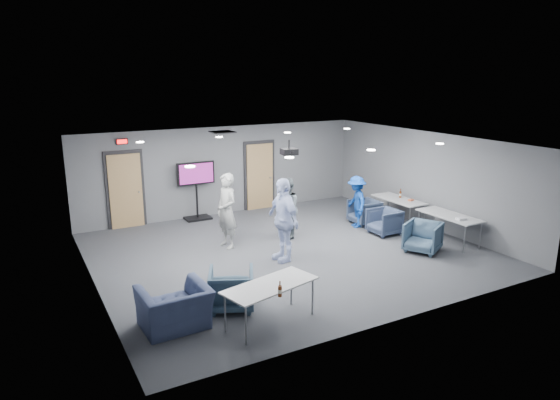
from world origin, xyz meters
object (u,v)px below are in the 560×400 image
person_d (356,202)px  bottle_right (400,194)px  table_right_a (399,201)px  person_a (227,211)px  chair_right_a (364,212)px  table_front_left (270,287)px  chair_front_a (231,289)px  person_c (283,220)px  table_right_b (449,217)px  bottle_front (280,291)px  chair_front_b (175,308)px  chair_right_b (384,222)px  chair_right_c (423,237)px  tv_stand (197,187)px  projector (289,151)px  person_b (287,209)px

person_d → bottle_right: size_ratio=5.46×
table_right_a → bottle_right: bearing=-53.7°
person_a → chair_right_a: bearing=79.7°
table_front_left → person_d: bearing=24.8°
chair_front_a → bottle_right: (6.55, 2.76, 0.45)m
person_a → person_c: 1.66m
table_front_left → table_right_b: bearing=1.0°
bottle_front → person_c: bearing=60.1°
chair_front_b → chair_right_b: bearing=-162.9°
chair_right_c → chair_front_b: 6.52m
person_c → chair_front_b: 3.79m
chair_front_b → chair_right_a: bearing=-155.7°
person_c → chair_right_c: person_c is taller
chair_right_c → table_right_a: size_ratio=0.48×
chair_right_b → chair_front_a: chair_front_a is taller
person_d → tv_stand: (-3.69, 2.91, 0.25)m
bottle_front → table_front_left: bearing=80.5°
tv_stand → projector: bearing=-68.9°
person_d → bottle_front: bearing=-31.3°
chair_right_b → bottle_front: bearing=-56.4°
table_right_a → projector: size_ratio=4.07×
bottle_front → tv_stand: 7.34m
table_right_a → table_right_b: 1.90m
chair_right_c → bottle_right: bearing=122.7°
projector → table_front_left: bearing=-116.8°
chair_front_b → projector: bearing=-146.2°
chair_front_b → person_d: bearing=-155.2°
person_a → person_c: (0.79, -1.45, 0.04)m
chair_front_b → person_c: bearing=-151.1°
person_a → bottle_right: (5.30, -0.39, -0.12)m
chair_right_b → table_right_a: 1.23m
chair_right_a → projector: 3.53m
person_b → chair_right_c: bearing=68.1°
chair_front_b → bottle_right: 8.28m
table_right_b → chair_right_c: bearing=101.0°
person_a → person_d: person_a is taller
table_right_a → tv_stand: tv_stand is taller
person_b → chair_front_b: (-4.06, -3.28, -0.44)m
person_a → bottle_front: person_a is taller
table_front_left → chair_front_a: bearing=98.5°
person_d → table_right_a: size_ratio=0.87×
chair_right_c → table_right_a: (1.10, 2.11, 0.31)m
tv_stand → person_c: bearing=-81.6°
chair_front_b → bottle_front: bottle_front is taller
person_d → chair_front_b: person_d is taller
person_a → table_front_left: person_a is taller
person_a → chair_right_a: (4.28, -0.05, -0.59)m
chair_front_a → bottle_right: 7.12m
chair_right_c → tv_stand: (-3.89, 5.33, 0.61)m
person_c → bottle_right: (4.51, 1.06, -0.15)m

